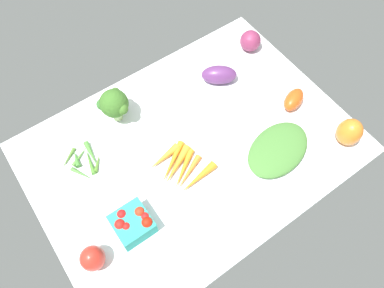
{
  "coord_description": "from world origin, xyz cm",
  "views": [
    {
      "loc": [
        -33.89,
        -47.82,
        110.0
      ],
      "look_at": [
        0.0,
        0.0,
        4.0
      ],
      "focal_mm": 34.57,
      "sensor_mm": 36.0,
      "label": 1
    }
  ],
  "objects_px": {
    "okra_pile": "(85,160)",
    "carrot_bunch": "(180,167)",
    "leafy_greens_clump": "(278,149)",
    "bell_pepper_red": "(93,258)",
    "berry_basket": "(133,223)",
    "eggplant": "(219,75)",
    "broccoli_head": "(114,104)",
    "red_onion_near_basket": "(250,41)",
    "bell_pepper_orange": "(349,132)",
    "roma_tomato": "(294,100)"
  },
  "relations": [
    {
      "from": "red_onion_near_basket",
      "to": "bell_pepper_red",
      "type": "relative_size",
      "value": 0.93
    },
    {
      "from": "bell_pepper_orange",
      "to": "carrot_bunch",
      "type": "height_order",
      "value": "bell_pepper_orange"
    },
    {
      "from": "roma_tomato",
      "to": "berry_basket",
      "type": "relative_size",
      "value": 0.94
    },
    {
      "from": "broccoli_head",
      "to": "roma_tomato",
      "type": "bearing_deg",
      "value": -30.2
    },
    {
      "from": "leafy_greens_clump",
      "to": "okra_pile",
      "type": "xyz_separation_m",
      "value": [
        -0.53,
        0.34,
        -0.01
      ]
    },
    {
      "from": "bell_pepper_orange",
      "to": "eggplant",
      "type": "relative_size",
      "value": 0.8
    },
    {
      "from": "red_onion_near_basket",
      "to": "eggplant",
      "type": "relative_size",
      "value": 0.62
    },
    {
      "from": "red_onion_near_basket",
      "to": "bell_pepper_red",
      "type": "bearing_deg",
      "value": -156.78
    },
    {
      "from": "roma_tomato",
      "to": "leafy_greens_clump",
      "type": "bearing_deg",
      "value": 12.92
    },
    {
      "from": "berry_basket",
      "to": "bell_pepper_orange",
      "type": "xyz_separation_m",
      "value": [
        0.73,
        -0.15,
        0.02
      ]
    },
    {
      "from": "bell_pepper_red",
      "to": "eggplant",
      "type": "height_order",
      "value": "bell_pepper_red"
    },
    {
      "from": "bell_pepper_orange",
      "to": "bell_pepper_red",
      "type": "distance_m",
      "value": 0.88
    },
    {
      "from": "berry_basket",
      "to": "bell_pepper_red",
      "type": "xyz_separation_m",
      "value": [
        -0.14,
        -0.02,
        0.01
      ]
    },
    {
      "from": "carrot_bunch",
      "to": "red_onion_near_basket",
      "type": "height_order",
      "value": "red_onion_near_basket"
    },
    {
      "from": "bell_pepper_orange",
      "to": "eggplant",
      "type": "height_order",
      "value": "bell_pepper_orange"
    },
    {
      "from": "broccoli_head",
      "to": "bell_pepper_orange",
      "type": "xyz_separation_m",
      "value": [
        0.57,
        -0.52,
        -0.03
      ]
    },
    {
      "from": "broccoli_head",
      "to": "eggplant",
      "type": "height_order",
      "value": "broccoli_head"
    },
    {
      "from": "berry_basket",
      "to": "eggplant",
      "type": "distance_m",
      "value": 0.61
    },
    {
      "from": "leafy_greens_clump",
      "to": "eggplant",
      "type": "xyz_separation_m",
      "value": [
        0.02,
        0.35,
        0.01
      ]
    },
    {
      "from": "berry_basket",
      "to": "bell_pepper_red",
      "type": "height_order",
      "value": "bell_pepper_red"
    },
    {
      "from": "okra_pile",
      "to": "carrot_bunch",
      "type": "bearing_deg",
      "value": -40.77
    },
    {
      "from": "okra_pile",
      "to": "eggplant",
      "type": "height_order",
      "value": "eggplant"
    },
    {
      "from": "bell_pepper_orange",
      "to": "okra_pile",
      "type": "distance_m",
      "value": 0.86
    },
    {
      "from": "eggplant",
      "to": "berry_basket",
      "type": "bearing_deg",
      "value": 63.65
    },
    {
      "from": "leafy_greens_clump",
      "to": "berry_basket",
      "type": "bearing_deg",
      "value": 173.69
    },
    {
      "from": "berry_basket",
      "to": "bell_pepper_orange",
      "type": "bearing_deg",
      "value": -11.72
    },
    {
      "from": "roma_tomato",
      "to": "bell_pepper_red",
      "type": "relative_size",
      "value": 1.16
    },
    {
      "from": "bell_pepper_orange",
      "to": "leafy_greens_clump",
      "type": "relative_size",
      "value": 0.42
    },
    {
      "from": "broccoli_head",
      "to": "red_onion_near_basket",
      "type": "bearing_deg",
      "value": -1.53
    },
    {
      "from": "broccoli_head",
      "to": "roma_tomato",
      "type": "relative_size",
      "value": 1.33
    },
    {
      "from": "carrot_bunch",
      "to": "bell_pepper_red",
      "type": "height_order",
      "value": "bell_pepper_red"
    },
    {
      "from": "roma_tomato",
      "to": "bell_pepper_orange",
      "type": "xyz_separation_m",
      "value": [
        0.04,
        -0.21,
        0.02
      ]
    },
    {
      "from": "bell_pepper_red",
      "to": "okra_pile",
      "type": "relative_size",
      "value": 0.59
    },
    {
      "from": "broccoli_head",
      "to": "leafy_greens_clump",
      "type": "bearing_deg",
      "value": -49.79
    },
    {
      "from": "broccoli_head",
      "to": "roma_tomato",
      "type": "distance_m",
      "value": 0.62
    },
    {
      "from": "okra_pile",
      "to": "bell_pepper_red",
      "type": "bearing_deg",
      "value": -112.02
    },
    {
      "from": "roma_tomato",
      "to": "okra_pile",
      "type": "bearing_deg",
      "value": -38.11
    },
    {
      "from": "red_onion_near_basket",
      "to": "carrot_bunch",
      "type": "bearing_deg",
      "value": -151.86
    },
    {
      "from": "broccoli_head",
      "to": "carrot_bunch",
      "type": "distance_m",
      "value": 0.3
    },
    {
      "from": "roma_tomato",
      "to": "carrot_bunch",
      "type": "distance_m",
      "value": 0.47
    },
    {
      "from": "okra_pile",
      "to": "eggplant",
      "type": "distance_m",
      "value": 0.56
    },
    {
      "from": "berry_basket",
      "to": "eggplant",
      "type": "height_order",
      "value": "berry_basket"
    },
    {
      "from": "berry_basket",
      "to": "carrot_bunch",
      "type": "relative_size",
      "value": 0.58
    },
    {
      "from": "bell_pepper_orange",
      "to": "leafy_greens_clump",
      "type": "xyz_separation_m",
      "value": [
        -0.22,
        0.09,
        -0.03
      ]
    },
    {
      "from": "bell_pepper_red",
      "to": "carrot_bunch",
      "type": "bearing_deg",
      "value": 15.54
    },
    {
      "from": "leafy_greens_clump",
      "to": "bell_pepper_red",
      "type": "height_order",
      "value": "bell_pepper_red"
    },
    {
      "from": "roma_tomato",
      "to": "bell_pepper_orange",
      "type": "relative_size",
      "value": 0.97
    },
    {
      "from": "broccoli_head",
      "to": "bell_pepper_red",
      "type": "relative_size",
      "value": 1.55
    },
    {
      "from": "red_onion_near_basket",
      "to": "eggplant",
      "type": "bearing_deg",
      "value": -163.17
    },
    {
      "from": "broccoli_head",
      "to": "red_onion_near_basket",
      "type": "distance_m",
      "value": 0.58
    }
  ]
}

